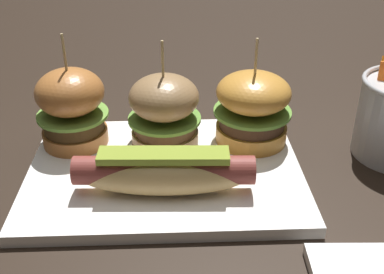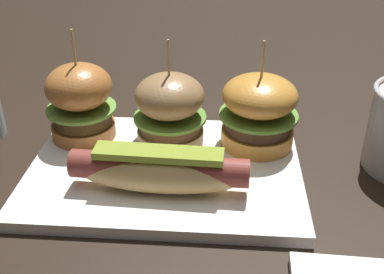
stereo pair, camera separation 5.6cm
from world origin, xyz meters
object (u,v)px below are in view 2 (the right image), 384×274
at_px(platter_main, 165,170).
at_px(slider_left, 80,101).
at_px(slider_center, 167,108).
at_px(slider_right, 259,111).
at_px(hot_dog, 157,170).

distance_m(platter_main, slider_left, 0.14).
bearing_deg(slider_left, platter_main, -28.64).
xyz_separation_m(platter_main, slider_left, (-0.12, 0.06, 0.06)).
height_order(slider_left, slider_center, slider_left).
bearing_deg(slider_left, slider_right, -1.01).
height_order(hot_dog, slider_center, slider_center).
bearing_deg(slider_right, slider_left, 178.99).
bearing_deg(slider_right, slider_center, -179.83).
distance_m(slider_left, slider_right, 0.23).
height_order(platter_main, slider_left, slider_left).
xyz_separation_m(slider_left, slider_center, (0.11, -0.00, -0.00)).
bearing_deg(platter_main, slider_right, 27.91).
bearing_deg(slider_center, slider_right, 0.17).
distance_m(hot_dog, slider_right, 0.16).
distance_m(hot_dog, slider_left, 0.16).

